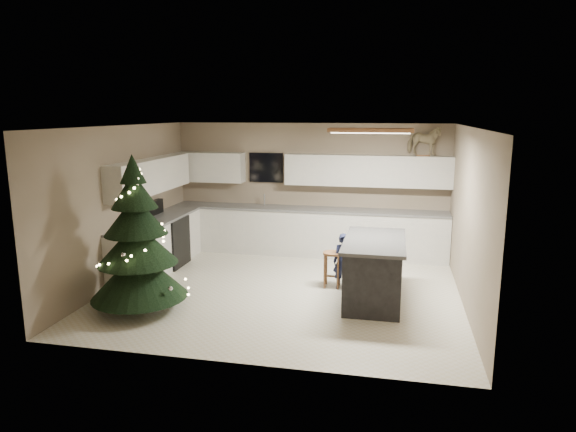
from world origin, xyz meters
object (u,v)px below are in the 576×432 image
(island, at_px, (374,270))
(toddler, at_px, (343,262))
(christmas_tree, at_px, (137,248))
(bar_stool, at_px, (332,261))
(rocking_horse, at_px, (424,141))

(island, xyz_separation_m, toddler, (-0.50, 0.42, -0.02))
(island, bearing_deg, toddler, 139.71)
(toddler, bearing_deg, christmas_tree, -152.80)
(bar_stool, distance_m, toddler, 0.20)
(bar_stool, xyz_separation_m, toddler, (0.19, -0.05, 0.01))
(island, xyz_separation_m, christmas_tree, (-3.28, -1.08, 0.45))
(bar_stool, xyz_separation_m, christmas_tree, (-2.59, -1.56, 0.48))
(island, distance_m, toddler, 0.66)
(rocking_horse, bearing_deg, bar_stool, 154.44)
(toddler, xyz_separation_m, rocking_horse, (1.26, 2.05, 1.83))
(christmas_tree, relative_size, rocking_horse, 3.39)
(island, bearing_deg, rocking_horse, 73.02)
(bar_stool, distance_m, christmas_tree, 3.06)
(toddler, bearing_deg, bar_stool, 162.77)
(christmas_tree, height_order, toddler, christmas_tree)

